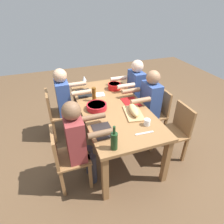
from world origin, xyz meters
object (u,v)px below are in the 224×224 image
at_px(dining_table, 112,110).
at_px(cutting_board, 133,113).
at_px(wine_bottle, 114,141).
at_px(beer_bottle, 94,94).
at_px(chair_far_right, 176,129).
at_px(cup_far_right, 147,122).
at_px(serving_bowl_salad, 114,86).
at_px(chair_far_center, 157,111).
at_px(wine_glass, 84,79).
at_px(chair_far_left, 142,97).
at_px(chair_near_right, 65,156).
at_px(chair_near_left, 57,112).
at_px(diner_far_left, 134,88).
at_px(diner_far_center, 148,102).
at_px(diner_near_left, 66,99).
at_px(bread_loaf, 134,110).
at_px(diner_near_right, 79,139).
at_px(napkin_stack, 100,95).
at_px(serving_bowl_fruit, 97,106).

distance_m(dining_table, cutting_board, 0.38).
height_order(wine_bottle, beer_bottle, wine_bottle).
relative_size(chair_far_right, cup_far_right, 9.96).
relative_size(cutting_board, cup_far_right, 4.69).
distance_m(serving_bowl_salad, wine_bottle, 1.48).
height_order(chair_far_center, serving_bowl_salad, chair_far_center).
xyz_separation_m(dining_table, wine_glass, (-0.88, -0.21, 0.20)).
height_order(cutting_board, cup_far_right, cup_far_right).
distance_m(cutting_board, wine_glass, 1.26).
distance_m(chair_far_left, cup_far_right, 1.29).
distance_m(chair_far_right, chair_far_left, 1.06).
xyz_separation_m(cutting_board, cup_far_right, (0.29, 0.05, 0.03)).
height_order(chair_near_right, chair_near_left, same).
xyz_separation_m(chair_far_center, wine_glass, (-0.88, -1.00, 0.37)).
relative_size(diner_far_left, diner_far_center, 1.00).
bearing_deg(diner_far_center, chair_far_left, 160.94).
relative_size(dining_table, wine_glass, 11.64).
xyz_separation_m(chair_far_center, chair_near_left, (-0.53, -1.57, 0.00)).
bearing_deg(chair_far_left, serving_bowl_salad, -89.30).
xyz_separation_m(chair_far_center, serving_bowl_salad, (-0.52, -0.56, 0.32)).
bearing_deg(diner_near_left, bread_loaf, 43.63).
distance_m(diner_near_right, wine_bottle, 0.48).
height_order(chair_near_left, serving_bowl_salad, chair_near_left).
distance_m(chair_far_right, napkin_stack, 1.28).
height_order(chair_far_center, diner_far_center, diner_far_center).
relative_size(diner_far_left, chair_far_center, 1.41).
relative_size(chair_far_left, chair_near_right, 1.00).
bearing_deg(napkin_stack, bread_loaf, 22.00).
height_order(chair_far_center, napkin_stack, chair_far_center).
relative_size(dining_table, chair_far_right, 2.27).
xyz_separation_m(diner_far_center, wine_bottle, (0.86, -0.88, 0.15)).
height_order(diner_far_center, chair_near_right, diner_far_center).
bearing_deg(diner_far_center, bread_loaf, -52.16).
bearing_deg(cutting_board, chair_far_center, 118.03).
xyz_separation_m(beer_bottle, cup_far_right, (0.83, 0.46, -0.07)).
relative_size(chair_far_center, beer_bottle, 3.86).
distance_m(chair_far_right, serving_bowl_fruit, 1.18).
xyz_separation_m(cutting_board, bread_loaf, (0.00, 0.00, 0.06)).
distance_m(chair_far_center, diner_far_center, 0.28).
bearing_deg(dining_table, serving_bowl_fruit, -86.89).
height_order(chair_far_left, serving_bowl_fruit, chair_far_left).
xyz_separation_m(diner_far_center, napkin_stack, (-0.37, -0.68, 0.05)).
height_order(chair_near_left, wine_glass, wine_glass).
bearing_deg(napkin_stack, chair_far_left, 100.53).
distance_m(diner_near_right, bread_loaf, 0.84).
bearing_deg(chair_far_left, chair_near_left, -90.00).
xyz_separation_m(diner_near_right, cutting_board, (-0.22, 0.80, 0.05)).
bearing_deg(diner_far_center, chair_far_right, 19.06).
height_order(dining_table, diner_near_left, diner_near_left).
bearing_deg(chair_near_right, dining_table, 124.11).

